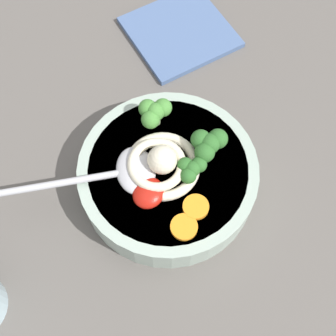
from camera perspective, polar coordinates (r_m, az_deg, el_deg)
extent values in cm
cube|color=#5B5651|center=(56.79, -2.41, -3.13)|extent=(107.47, 107.47, 3.24)
cylinder|color=#9EB2A3|center=(53.34, 0.00, -1.06)|extent=(20.82, 20.82, 4.59)
cylinder|color=#B27A33|center=(53.17, 0.00, -0.98)|extent=(18.32, 18.32, 4.22)
torus|color=beige|center=(50.73, -0.70, 0.29)|extent=(8.55, 8.55, 1.18)
torus|color=beige|center=(49.77, -1.41, 0.47)|extent=(9.16, 9.16, 1.06)
sphere|color=beige|center=(49.36, -0.72, 1.06)|extent=(3.32, 3.32, 3.32)
ellipsoid|color=#B7B7BC|center=(50.37, -4.08, -0.30)|extent=(7.40, 7.29, 1.60)
cylinder|color=#B7B7BC|center=(50.86, -12.44, -1.70)|extent=(10.66, 11.65, 0.80)
ellipsoid|color=#B2190F|center=(49.14, -2.47, -3.18)|extent=(3.77, 3.39, 1.70)
cylinder|color=#7A9E60|center=(53.68, -1.55, 6.15)|extent=(1.10, 1.10, 1.18)
sphere|color=#478938|center=(52.27, -1.60, 7.11)|extent=(2.16, 2.16, 2.16)
sphere|color=#478938|center=(51.97, -2.23, 6.14)|extent=(2.16, 2.16, 2.16)
sphere|color=#478938|center=(52.68, -0.66, 7.64)|extent=(2.16, 2.16, 2.16)
sphere|color=#478938|center=(52.74, -2.60, 7.53)|extent=(2.16, 2.16, 2.16)
cylinder|color=#7A9E60|center=(50.47, 3.05, -0.76)|extent=(0.92, 0.92, 0.99)
sphere|color=#2D6628|center=(49.20, 3.12, -0.08)|extent=(1.81, 1.81, 1.81)
sphere|color=#2D6628|center=(49.00, 2.58, -0.97)|extent=(1.81, 1.81, 1.81)
sphere|color=#2D6628|center=(49.55, 3.93, 0.43)|extent=(1.81, 1.81, 1.81)
sphere|color=#2D6628|center=(49.49, 2.21, 0.35)|extent=(1.81, 1.81, 1.81)
cylinder|color=#7A9E60|center=(51.73, 5.15, 2.13)|extent=(1.17, 1.17, 1.26)
sphere|color=#2D6628|center=(50.16, 5.31, 3.08)|extent=(2.30, 2.30, 2.30)
sphere|color=#2D6628|center=(49.83, 4.65, 1.97)|extent=(2.30, 2.30, 2.30)
sphere|color=#2D6628|center=(50.67, 6.29, 3.68)|extent=(2.30, 2.30, 2.30)
sphere|color=#2D6628|center=(50.52, 4.16, 3.59)|extent=(2.30, 2.30, 2.30)
cylinder|color=orange|center=(48.38, 2.03, -7.45)|extent=(2.94, 2.94, 0.56)
cylinder|color=orange|center=(49.18, 3.53, -4.93)|extent=(2.88, 2.88, 0.60)
cube|color=#4C6693|center=(68.24, 1.51, 16.77)|extent=(18.40, 18.29, 0.80)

